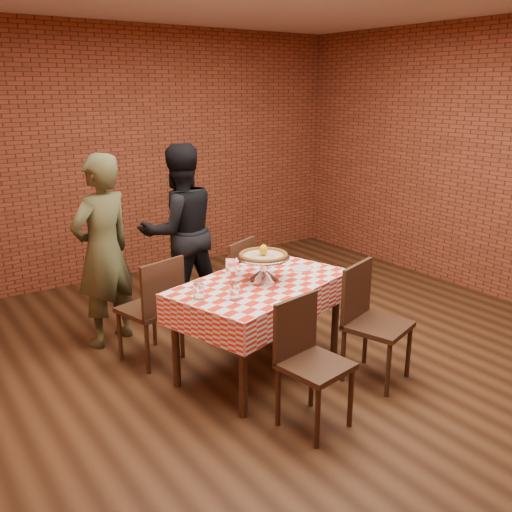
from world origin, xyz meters
The scene contains 19 objects.
ground centered at (0.00, 0.00, 0.00)m, with size 6.00×6.00×0.00m, color black.
back_wall centered at (0.00, 3.00, 1.45)m, with size 5.50×5.50×0.00m, color brown.
table centered at (-0.31, 0.10, 0.38)m, with size 1.37×0.82×0.75m, color #412617.
tablecloth centered at (-0.31, 0.10, 0.64)m, with size 1.41×0.86×0.24m, color red, non-canonical shape.
pizza_stand centered at (-0.26, 0.13, 0.85)m, with size 0.42×0.42×0.19m, color silver, non-canonical shape.
pizza centered at (-0.26, 0.13, 0.95)m, with size 0.38×0.38×0.03m, color #CCBC8D.
lemon centered at (-0.26, 0.13, 1.00)m, with size 0.07×0.07×0.09m, color yellow.
water_glass_left centered at (-0.67, -0.10, 0.82)m, with size 0.08×0.08×0.12m, color white.
water_glass_right centered at (-0.89, 0.03, 0.82)m, with size 0.08×0.08×0.12m, color white.
side_plate centered at (0.15, 0.15, 0.76)m, with size 0.17×0.17×0.01m, color white.
sweetener_packet_a centered at (0.28, 0.10, 0.76)m, with size 0.05×0.04×0.01m, color white.
sweetener_packet_b centered at (0.31, 0.12, 0.76)m, with size 0.05×0.04×0.01m, color white.
condiment_caddy centered at (-0.37, 0.40, 0.83)m, with size 0.10×0.08×0.14m, color silver.
chair_near_left centered at (-0.47, -0.75, 0.44)m, with size 0.40×0.40×0.88m, color #412617, non-canonical shape.
chair_near_right centered at (0.34, -0.54, 0.46)m, with size 0.43×0.43×0.92m, color #412617, non-canonical shape.
chair_far_left centered at (-0.95, 0.78, 0.45)m, with size 0.42×0.42×0.91m, color #412617, non-canonical shape.
chair_far_right centered at (-0.09, 0.96, 0.44)m, with size 0.41×0.41×0.89m, color #412617, non-canonical shape.
diner_olive centered at (-1.12, 1.31, 0.85)m, with size 0.62×0.40×1.69m, color #454728.
diner_black centered at (-0.25, 1.55, 0.85)m, with size 0.83×0.64×1.70m, color black.
Camera 1 is at (-2.67, -3.19, 2.20)m, focal length 38.81 mm.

